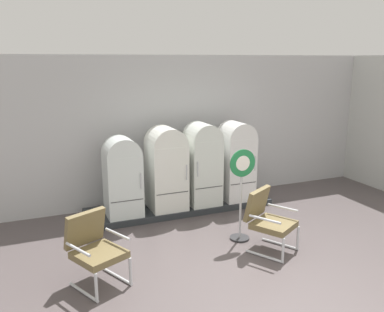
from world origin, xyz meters
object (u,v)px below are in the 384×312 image
armchair_right (268,218)px  sign_stand (241,197)px  refrigerator_1 (166,166)px  armchair_left (94,246)px  refrigerator_3 (236,158)px  refrigerator_2 (202,161)px  refrigerator_0 (122,174)px

armchair_right → sign_stand: 0.56m
refrigerator_1 → armchair_left: bearing=-129.7°
refrigerator_3 → sign_stand: refrigerator_3 is taller
refrigerator_2 → sign_stand: size_ratio=1.05×
refrigerator_1 → refrigerator_2: size_ratio=0.98×
refrigerator_2 → armchair_left: 3.15m
refrigerator_0 → refrigerator_2: size_ratio=0.90×
armchair_left → refrigerator_1: bearing=50.3°
armchair_left → sign_stand: (2.40, 0.45, 0.21)m
sign_stand → armchair_left: bearing=-169.3°
armchair_left → refrigerator_3: bearing=32.4°
sign_stand → refrigerator_2: bearing=89.9°
refrigerator_3 → armchair_right: bearing=-104.9°
refrigerator_3 → armchair_left: bearing=-147.6°
armchair_left → sign_stand: size_ratio=0.63×
refrigerator_1 → armchair_left: refrigerator_1 is taller
refrigerator_1 → refrigerator_3: 1.46m
refrigerator_1 → refrigerator_2: refrigerator_2 is taller
refrigerator_0 → refrigerator_2: bearing=1.1°
refrigerator_0 → armchair_right: size_ratio=1.51×
armchair_left → armchair_right: size_ratio=1.00×
refrigerator_0 → sign_stand: refrigerator_0 is taller
refrigerator_3 → armchair_right: refrigerator_3 is taller
refrigerator_3 → refrigerator_1: bearing=179.2°
armchair_right → refrigerator_0: bearing=131.5°
refrigerator_0 → sign_stand: bearing=-44.0°
refrigerator_0 → refrigerator_3: refrigerator_3 is taller
refrigerator_0 → armchair_left: size_ratio=1.51×
refrigerator_3 → armchair_right: (-0.54, -2.02, -0.43)m
refrigerator_1 → sign_stand: refrigerator_1 is taller
refrigerator_1 → sign_stand: 1.73m
refrigerator_2 → sign_stand: bearing=-90.1°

